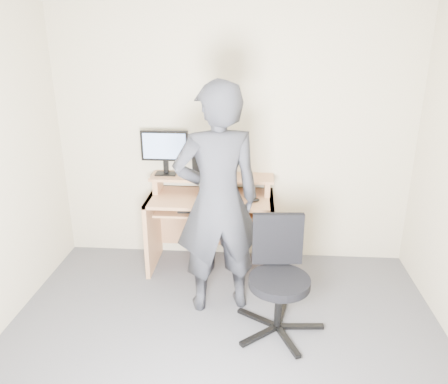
# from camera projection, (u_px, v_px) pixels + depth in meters

# --- Properties ---
(ground) EXTENTS (3.50, 3.50, 0.00)m
(ground) POSITION_uv_depth(u_px,v_px,m) (219.00, 370.00, 3.06)
(ground) COLOR #5A5A60
(ground) RESTS_ON ground
(back_wall) EXTENTS (3.50, 0.02, 2.50)m
(back_wall) POSITION_uv_depth(u_px,v_px,m) (234.00, 139.00, 4.27)
(back_wall) COLOR beige
(back_wall) RESTS_ON ground
(desk) EXTENTS (1.20, 0.60, 0.91)m
(desk) POSITION_uv_depth(u_px,v_px,m) (212.00, 213.00, 4.32)
(desk) COLOR tan
(desk) RESTS_ON ground
(monitor) EXTENTS (0.46, 0.13, 0.44)m
(monitor) POSITION_uv_depth(u_px,v_px,m) (165.00, 149.00, 4.21)
(monitor) COLOR black
(monitor) RESTS_ON desk
(external_drive) EXTENTS (0.11, 0.14, 0.20)m
(external_drive) POSITION_uv_depth(u_px,v_px,m) (198.00, 165.00, 4.27)
(external_drive) COLOR black
(external_drive) RESTS_ON desk
(travel_mug) EXTENTS (0.09, 0.09, 0.19)m
(travel_mug) POSITION_uv_depth(u_px,v_px,m) (231.00, 167.00, 4.23)
(travel_mug) COLOR silver
(travel_mug) RESTS_ON desk
(smartphone) EXTENTS (0.10, 0.14, 0.01)m
(smartphone) POSITION_uv_depth(u_px,v_px,m) (228.00, 176.00, 4.24)
(smartphone) COLOR black
(smartphone) RESTS_ON desk
(charger) EXTENTS (0.05, 0.05, 0.03)m
(charger) POSITION_uv_depth(u_px,v_px,m) (196.00, 177.00, 4.18)
(charger) COLOR black
(charger) RESTS_ON desk
(headphones) EXTENTS (0.19, 0.19, 0.06)m
(headphones) POSITION_uv_depth(u_px,v_px,m) (194.00, 172.00, 4.35)
(headphones) COLOR silver
(headphones) RESTS_ON desk
(keyboard) EXTENTS (0.47, 0.21, 0.03)m
(keyboard) POSITION_uv_depth(u_px,v_px,m) (203.00, 208.00, 4.12)
(keyboard) COLOR black
(keyboard) RESTS_ON desk
(mouse) EXTENTS (0.11, 0.08, 0.04)m
(mouse) POSITION_uv_depth(u_px,v_px,m) (254.00, 200.00, 4.04)
(mouse) COLOR black
(mouse) RESTS_ON desk
(office_chair) EXTENTS (0.69, 0.71, 0.90)m
(office_chair) POSITION_uv_depth(u_px,v_px,m) (279.00, 272.00, 3.37)
(office_chair) COLOR black
(office_chair) RESTS_ON ground
(person) EXTENTS (0.80, 0.63, 1.92)m
(person) POSITION_uv_depth(u_px,v_px,m) (217.00, 201.00, 3.48)
(person) COLOR black
(person) RESTS_ON ground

